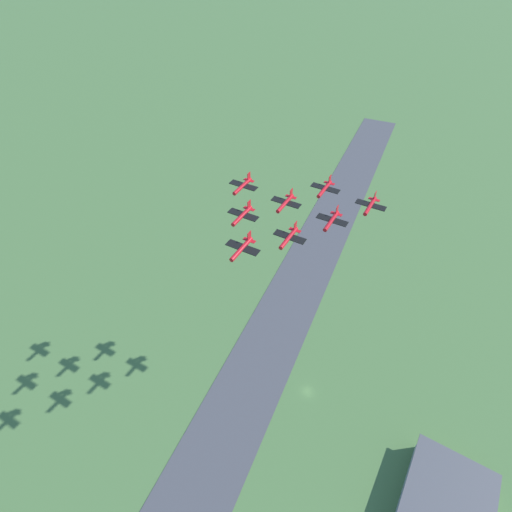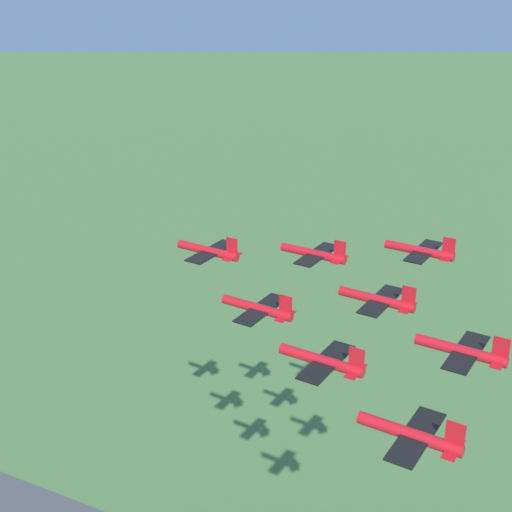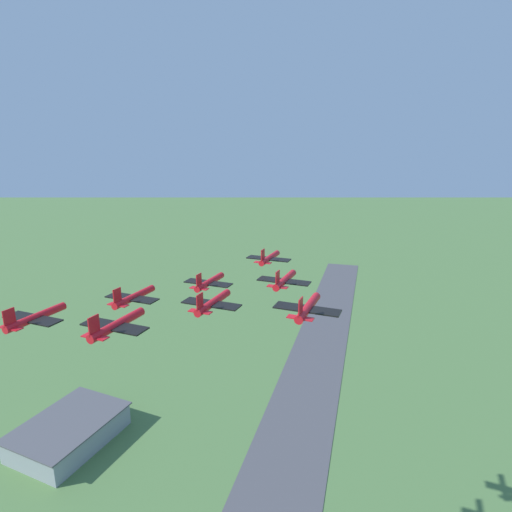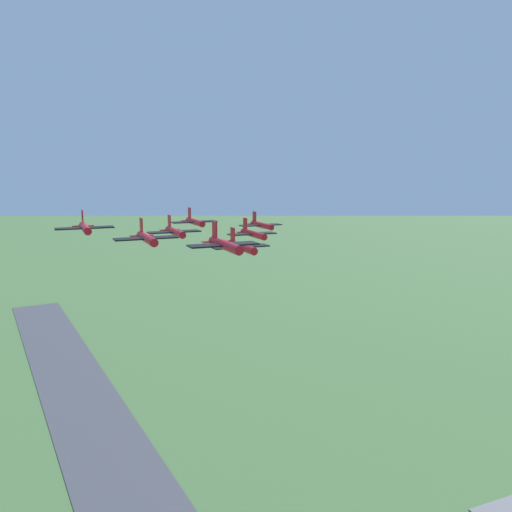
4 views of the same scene
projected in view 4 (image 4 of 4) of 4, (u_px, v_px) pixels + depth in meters
jet_0 at (224, 245)px, 69.47m from camera, size 10.66×9.99×3.57m
jet_1 at (241, 246)px, 85.45m from camera, size 10.66×9.99×3.57m
jet_2 at (146, 238)px, 78.70m from camera, size 10.66×9.99×3.57m
jet_3 at (253, 234)px, 100.95m from camera, size 10.66×9.99×3.57m
jet_4 at (175, 232)px, 94.39m from camera, size 10.66×9.99×3.57m
jet_5 at (85, 228)px, 87.78m from camera, size 10.66×9.99×3.57m
jet_6 at (261, 225)px, 116.48m from camera, size 10.66×9.99×3.57m
jet_7 at (195, 222)px, 109.88m from camera, size 10.66×9.99×3.57m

